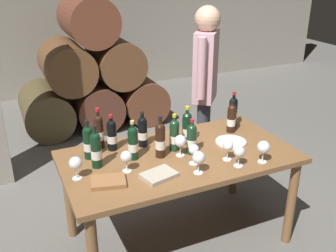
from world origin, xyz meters
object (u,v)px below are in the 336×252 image
(wine_glass_0, at_px, (180,142))
(wine_glass_3, at_px, (194,150))
(wine_bottle_6, at_px, (174,135))
(wine_glass_4, at_px, (228,146))
(wine_glass_5, at_px, (199,158))
(tasting_notebook, at_px, (159,175))
(wine_bottle_9, at_px, (88,142))
(serving_plate, at_px, (231,142))
(wine_bottle_1, at_px, (192,138))
(wine_bottle_11, at_px, (133,142))
(wine_bottle_3, at_px, (231,118))
(sommelier_presenting, at_px, (205,80))
(wine_glass_1, at_px, (239,152))
(wine_bottle_0, at_px, (112,135))
(wine_bottle_5, at_px, (96,149))
(wine_bottle_7, at_px, (233,112))
(wine_bottle_8, at_px, (187,127))
(dining_table, at_px, (179,165))
(wine_bottle_10, at_px, (99,131))
(wine_bottle_4, at_px, (160,140))
(leather_ledger, at_px, (108,182))
(wine_glass_2, at_px, (264,147))
(wine_glass_7, at_px, (76,164))
(wine_glass_6, at_px, (126,157))
(wine_bottle_2, at_px, (143,131))

(wine_glass_0, height_order, wine_glass_3, wine_glass_0)
(wine_bottle_6, distance_m, wine_glass_4, 0.41)
(wine_glass_5, bearing_deg, tasting_notebook, 166.69)
(wine_bottle_9, bearing_deg, serving_plate, -11.13)
(wine_bottle_1, height_order, wine_bottle_11, wine_bottle_11)
(wine_bottle_3, relative_size, sommelier_presenting, 0.16)
(wine_glass_1, height_order, tasting_notebook, wine_glass_1)
(wine_bottle_0, distance_m, wine_bottle_5, 0.27)
(wine_bottle_3, xyz_separation_m, wine_bottle_7, (0.08, 0.10, 0.01))
(wine_bottle_7, distance_m, wine_bottle_9, 1.26)
(wine_bottle_8, xyz_separation_m, serving_plate, (0.32, -0.14, -0.12))
(serving_plate, bearing_deg, wine_bottle_11, 175.00)
(wine_bottle_6, bearing_deg, sommelier_presenting, 46.39)
(wine_bottle_0, bearing_deg, dining_table, -33.95)
(wine_bottle_3, relative_size, tasting_notebook, 1.28)
(wine_glass_0, bearing_deg, wine_bottle_10, 142.88)
(wine_glass_3, xyz_separation_m, tasting_notebook, (-0.29, -0.07, -0.09))
(wine_bottle_1, bearing_deg, wine_bottle_3, 23.43)
(wine_bottle_4, xyz_separation_m, leather_ledger, (-0.45, -0.20, -0.12))
(wine_bottle_9, bearing_deg, wine_bottle_3, -1.57)
(wine_bottle_1, relative_size, leather_ledger, 1.23)
(wine_glass_1, relative_size, wine_glass_2, 0.93)
(tasting_notebook, bearing_deg, wine_glass_3, -1.28)
(wine_glass_7, bearing_deg, wine_bottle_3, 9.37)
(wine_bottle_11, distance_m, wine_glass_1, 0.74)
(wine_glass_3, height_order, wine_glass_4, wine_glass_4)
(wine_bottle_7, bearing_deg, serving_plate, -124.48)
(dining_table, xyz_separation_m, wine_glass_2, (0.49, -0.34, 0.21))
(wine_glass_6, bearing_deg, wine_bottle_3, 14.87)
(wine_glass_3, relative_size, tasting_notebook, 0.67)
(wine_bottle_10, height_order, wine_glass_7, wine_bottle_10)
(wine_bottle_3, bearing_deg, sommelier_presenting, 83.77)
(dining_table, height_order, wine_glass_2, wine_glass_2)
(wine_bottle_3, distance_m, wine_bottle_9, 1.18)
(wine_bottle_3, height_order, wine_glass_5, wine_bottle_3)
(wine_bottle_4, bearing_deg, dining_table, -12.99)
(serving_plate, height_order, sommelier_presenting, sommelier_presenting)
(wine_bottle_8, bearing_deg, wine_bottle_7, 14.78)
(wine_bottle_2, xyz_separation_m, wine_glass_2, (0.67, -0.59, -0.01))
(wine_glass_1, relative_size, wine_glass_4, 1.01)
(wine_glass_5, bearing_deg, wine_bottle_7, 41.90)
(wine_glass_3, bearing_deg, wine_bottle_2, 118.11)
(leather_ledger, bearing_deg, wine_glass_5, 2.26)
(wine_bottle_10, height_order, wine_bottle_11, wine_bottle_10)
(wine_bottle_6, relative_size, sommelier_presenting, 0.17)
(wine_glass_3, relative_size, wine_glass_6, 0.97)
(wine_bottle_3, distance_m, wine_bottle_6, 0.58)
(wine_glass_0, relative_size, wine_glass_4, 1.07)
(dining_table, bearing_deg, wine_bottle_10, 144.22)
(wine_bottle_4, relative_size, wine_bottle_6, 1.09)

